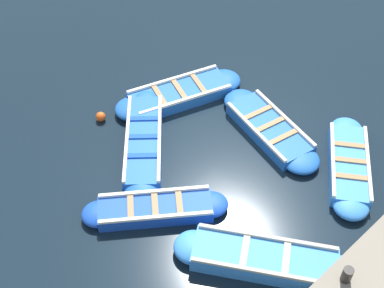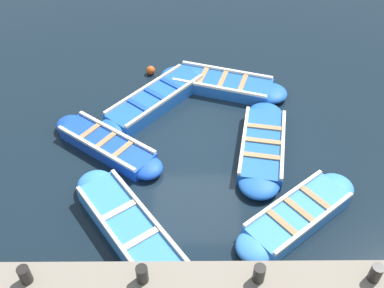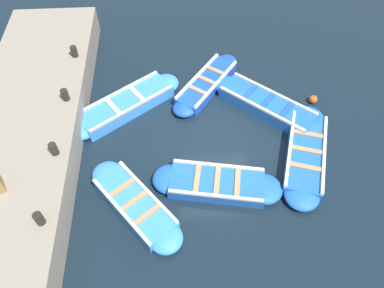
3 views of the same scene
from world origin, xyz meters
name	(u,v)px [view 1 (image 1 of 3)]	position (x,y,z in m)	size (l,w,h in m)	color
ground_plane	(218,159)	(0.00, 0.00, 0.00)	(120.00, 120.00, 0.00)	black
boat_inner_gap	(349,165)	(-2.38, -2.09, 0.17)	(2.70, 3.08, 0.40)	#3884E0
boat_alongside	(270,129)	(-0.26, -1.60, 0.16)	(3.54, 1.54, 0.38)	#1E59AD
boat_end_of_row	(155,209)	(-0.21, 2.20, 0.16)	(2.57, 3.10, 0.38)	#1947B7
boat_tucked	(179,94)	(2.31, -0.77, 0.17)	(2.01, 3.79, 0.39)	#1E59AD
boat_bow_out	(264,260)	(-2.76, 1.36, 0.20)	(3.64, 2.96, 0.46)	#3884E0
boat_outer_left	(144,142)	(1.56, 1.10, 0.19)	(3.42, 3.12, 0.44)	#1E59AD
bollard_mid_south	(347,275)	(-4.31, 0.95, 1.14)	(0.20, 0.20, 0.35)	black
buoy_orange_near	(101,117)	(3.08, 1.33, 0.13)	(0.26, 0.26, 0.26)	#E05119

